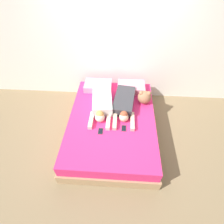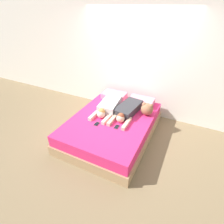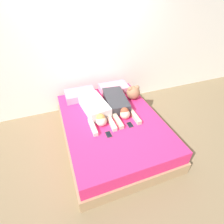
{
  "view_description": "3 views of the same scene",
  "coord_description": "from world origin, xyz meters",
  "px_view_note": "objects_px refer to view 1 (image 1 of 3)",
  "views": [
    {
      "loc": [
        0.14,
        -2.17,
        2.88
      ],
      "look_at": [
        0.0,
        0.0,
        0.6
      ],
      "focal_mm": 28.0,
      "sensor_mm": 36.0,
      "label": 1
    },
    {
      "loc": [
        1.36,
        -2.76,
        2.54
      ],
      "look_at": [
        0.0,
        0.0,
        0.6
      ],
      "focal_mm": 28.0,
      "sensor_mm": 36.0,
      "label": 2
    },
    {
      "loc": [
        -0.79,
        -2.15,
        2.36
      ],
      "look_at": [
        0.0,
        0.0,
        0.6
      ],
      "focal_mm": 28.0,
      "sensor_mm": 36.0,
      "label": 3
    }
  ],
  "objects_px": {
    "bed": "(112,125)",
    "cell_phone_right": "(124,128)",
    "person_right": "(124,104)",
    "pillow_head_right": "(131,87)",
    "person_left": "(102,104)",
    "cell_phone_left": "(100,131)",
    "plush_toy": "(144,97)",
    "pillow_head_left": "(98,86)"
  },
  "relations": [
    {
      "from": "person_left",
      "to": "person_right",
      "type": "bearing_deg",
      "value": 6.53
    },
    {
      "from": "cell_phone_right",
      "to": "plush_toy",
      "type": "distance_m",
      "value": 0.82
    },
    {
      "from": "person_right",
      "to": "plush_toy",
      "type": "bearing_deg",
      "value": 22.2
    },
    {
      "from": "bed",
      "to": "cell_phone_right",
      "type": "distance_m",
      "value": 0.41
    },
    {
      "from": "cell_phone_left",
      "to": "pillow_head_left",
      "type": "bearing_deg",
      "value": 98.58
    },
    {
      "from": "plush_toy",
      "to": "bed",
      "type": "bearing_deg",
      "value": -143.02
    },
    {
      "from": "bed",
      "to": "person_right",
      "type": "bearing_deg",
      "value": 54.21
    },
    {
      "from": "cell_phone_right",
      "to": "pillow_head_right",
      "type": "bearing_deg",
      "value": 82.99
    },
    {
      "from": "person_right",
      "to": "cell_phone_right",
      "type": "relative_size",
      "value": 8.24
    },
    {
      "from": "pillow_head_right",
      "to": "plush_toy",
      "type": "height_order",
      "value": "plush_toy"
    },
    {
      "from": "bed",
      "to": "person_left",
      "type": "height_order",
      "value": "person_left"
    },
    {
      "from": "bed",
      "to": "person_left",
      "type": "distance_m",
      "value": 0.46
    },
    {
      "from": "pillow_head_right",
      "to": "person_right",
      "type": "bearing_deg",
      "value": -104.45
    },
    {
      "from": "pillow_head_right",
      "to": "cell_phone_left",
      "type": "xyz_separation_m",
      "value": [
        -0.54,
        -1.19,
        -0.06
      ]
    },
    {
      "from": "cell_phone_left",
      "to": "plush_toy",
      "type": "relative_size",
      "value": 0.47
    },
    {
      "from": "person_left",
      "to": "cell_phone_right",
      "type": "relative_size",
      "value": 7.68
    },
    {
      "from": "person_left",
      "to": "cell_phone_left",
      "type": "bearing_deg",
      "value": -86.62
    },
    {
      "from": "plush_toy",
      "to": "pillow_head_left",
      "type": "bearing_deg",
      "value": 158.2
    },
    {
      "from": "pillow_head_left",
      "to": "pillow_head_right",
      "type": "bearing_deg",
      "value": 0.0
    },
    {
      "from": "person_right",
      "to": "cell_phone_left",
      "type": "xyz_separation_m",
      "value": [
        -0.4,
        -0.63,
        -0.08
      ]
    },
    {
      "from": "cell_phone_left",
      "to": "plush_toy",
      "type": "height_order",
      "value": "plush_toy"
    },
    {
      "from": "bed",
      "to": "cell_phone_right",
      "type": "relative_size",
      "value": 16.83
    },
    {
      "from": "person_right",
      "to": "pillow_head_right",
      "type": "bearing_deg",
      "value": 75.55
    },
    {
      "from": "person_left",
      "to": "cell_phone_left",
      "type": "distance_m",
      "value": 0.59
    },
    {
      "from": "pillow_head_right",
      "to": "person_right",
      "type": "relative_size",
      "value": 0.54
    },
    {
      "from": "person_left",
      "to": "cell_phone_left",
      "type": "height_order",
      "value": "person_left"
    },
    {
      "from": "cell_phone_left",
      "to": "plush_toy",
      "type": "bearing_deg",
      "value": 45.12
    },
    {
      "from": "person_right",
      "to": "cell_phone_left",
      "type": "height_order",
      "value": "person_right"
    },
    {
      "from": "cell_phone_right",
      "to": "person_right",
      "type": "bearing_deg",
      "value": 90.76
    },
    {
      "from": "pillow_head_right",
      "to": "person_left",
      "type": "distance_m",
      "value": 0.83
    },
    {
      "from": "pillow_head_left",
      "to": "cell_phone_left",
      "type": "distance_m",
      "value": 1.2
    },
    {
      "from": "pillow_head_right",
      "to": "plush_toy",
      "type": "distance_m",
      "value": 0.47
    },
    {
      "from": "pillow_head_left",
      "to": "person_left",
      "type": "xyz_separation_m",
      "value": [
        0.14,
        -0.6,
        0.03
      ]
    },
    {
      "from": "pillow_head_left",
      "to": "cell_phone_right",
      "type": "bearing_deg",
      "value": -62.06
    },
    {
      "from": "cell_phone_right",
      "to": "plush_toy",
      "type": "xyz_separation_m",
      "value": [
        0.39,
        0.71,
        0.13
      ]
    },
    {
      "from": "pillow_head_left",
      "to": "plush_toy",
      "type": "bearing_deg",
      "value": -21.8
    },
    {
      "from": "pillow_head_right",
      "to": "pillow_head_left",
      "type": "bearing_deg",
      "value": 180.0
    },
    {
      "from": "person_left",
      "to": "bed",
      "type": "bearing_deg",
      "value": -49.53
    },
    {
      "from": "cell_phone_right",
      "to": "pillow_head_left",
      "type": "bearing_deg",
      "value": 117.94
    },
    {
      "from": "pillow_head_right",
      "to": "person_left",
      "type": "relative_size",
      "value": 0.58
    },
    {
      "from": "person_left",
      "to": "pillow_head_right",
      "type": "bearing_deg",
      "value": 46.37
    },
    {
      "from": "pillow_head_left",
      "to": "pillow_head_right",
      "type": "distance_m",
      "value": 0.72
    }
  ]
}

